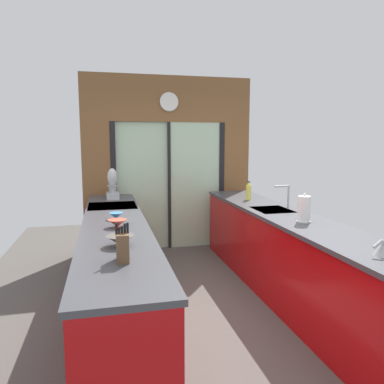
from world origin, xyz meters
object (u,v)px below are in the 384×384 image
object	(u,v)px
oven_range	(114,242)
mixing_bowl_mid	(117,223)
knife_block	(122,247)
soap_bottle	(249,192)
mixing_bowl_far	(116,216)
stand_mixer	(113,187)
paper_towel_roll	(304,209)
mixing_bowl_near	(120,240)

from	to	relation	value
oven_range	mixing_bowl_mid	world-z (taller)	mixing_bowl_mid
knife_block	soap_bottle	world-z (taller)	knife_block
mixing_bowl_mid	mixing_bowl_far	bearing A→B (deg)	90.00
stand_mixer	soap_bottle	world-z (taller)	stand_mixer
paper_towel_roll	knife_block	bearing A→B (deg)	-156.24
stand_mixer	paper_towel_roll	world-z (taller)	stand_mixer
paper_towel_roll	soap_bottle	bearing A→B (deg)	90.00
knife_block	mixing_bowl_near	bearing A→B (deg)	90.01
paper_towel_roll	mixing_bowl_mid	bearing A→B (deg)	173.82
knife_block	soap_bottle	xyz separation A→B (m)	(1.78, 2.20, 0.01)
soap_bottle	knife_block	bearing A→B (deg)	-128.96
mixing_bowl_far	stand_mixer	bearing A→B (deg)	90.00
oven_range	paper_towel_roll	xyz separation A→B (m)	(1.80, -1.39, 0.59)
oven_range	knife_block	distance (m)	2.25
mixing_bowl_near	mixing_bowl_far	world-z (taller)	mixing_bowl_near
oven_range	mixing_bowl_far	xyz separation A→B (m)	(0.02, -0.84, 0.50)
oven_range	stand_mixer	size ratio (longest dim) A/B	2.19
mixing_bowl_far	soap_bottle	distance (m)	1.98
paper_towel_roll	stand_mixer	bearing A→B (deg)	132.21
mixing_bowl_far	knife_block	bearing A→B (deg)	-90.00
stand_mixer	oven_range	bearing A→B (deg)	-91.85
oven_range	mixing_bowl_near	size ratio (longest dim) A/B	4.36
knife_block	stand_mixer	xyz separation A→B (m)	(-0.00, 2.75, 0.06)
mixing_bowl_far	paper_towel_roll	world-z (taller)	paper_towel_roll
oven_range	paper_towel_roll	bearing A→B (deg)	-37.71
stand_mixer	mixing_bowl_mid	bearing A→B (deg)	-90.00
oven_range	soap_bottle	distance (m)	1.89
oven_range	mixing_bowl_far	distance (m)	0.98
oven_range	mixing_bowl_mid	distance (m)	1.30
mixing_bowl_mid	mixing_bowl_far	world-z (taller)	mixing_bowl_mid
oven_range	mixing_bowl_far	bearing A→B (deg)	-88.74
mixing_bowl_far	soap_bottle	size ratio (longest dim) A/B	0.56
oven_range	stand_mixer	distance (m)	0.85
mixing_bowl_mid	paper_towel_roll	xyz separation A→B (m)	(1.78, -0.19, 0.09)
stand_mixer	mixing_bowl_far	bearing A→B (deg)	-90.00
mixing_bowl_mid	mixing_bowl_near	bearing A→B (deg)	-90.00
mixing_bowl_near	mixing_bowl_far	bearing A→B (deg)	90.00
mixing_bowl_near	mixing_bowl_far	size ratio (longest dim) A/B	1.49
stand_mixer	soap_bottle	xyz separation A→B (m)	(1.78, -0.54, -0.05)
paper_towel_roll	oven_range	bearing A→B (deg)	142.29
knife_block	paper_towel_roll	world-z (taller)	paper_towel_roll
mixing_bowl_near	soap_bottle	bearing A→B (deg)	45.90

